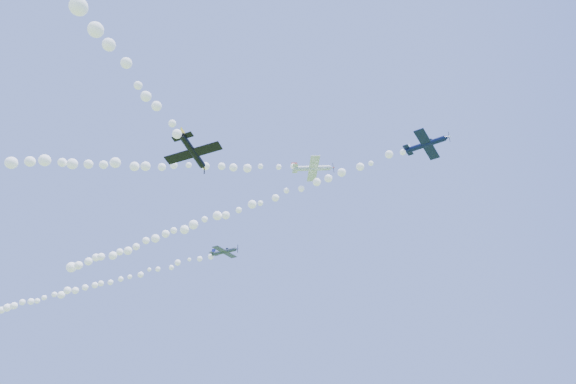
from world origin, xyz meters
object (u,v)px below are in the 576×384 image
(plane_white, at_px, (313,168))
(plane_grey, at_px, (225,252))
(plane_navy, at_px, (427,144))
(plane_black, at_px, (193,152))

(plane_white, bearing_deg, plane_grey, 122.52)
(plane_white, relative_size, plane_navy, 1.04)
(plane_navy, bearing_deg, plane_grey, 166.13)
(plane_white, bearing_deg, plane_navy, -36.93)
(plane_white, xyz_separation_m, plane_navy, (19.82, -4.87, -3.52))
(plane_white, relative_size, plane_black, 1.03)
(plane_navy, height_order, plane_black, plane_navy)
(plane_navy, bearing_deg, plane_black, -135.17)
(plane_navy, bearing_deg, plane_white, 178.63)
(plane_grey, bearing_deg, plane_white, -26.28)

